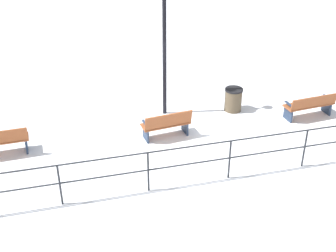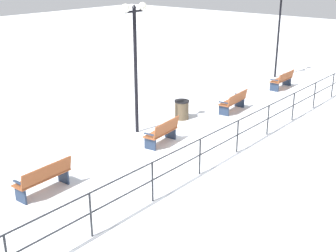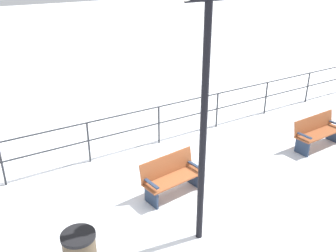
{
  "view_description": "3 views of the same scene",
  "coord_description": "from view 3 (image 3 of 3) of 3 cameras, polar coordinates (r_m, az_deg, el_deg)",
  "views": [
    {
      "loc": [
        -11.42,
        2.88,
        7.05
      ],
      "look_at": [
        -1.3,
        0.24,
        1.06
      ],
      "focal_mm": 48.67,
      "sensor_mm": 36.0,
      "label": 1
    },
    {
      "loc": [
        -9.52,
        10.98,
        5.96
      ],
      "look_at": [
        -0.55,
        0.15,
        0.81
      ],
      "focal_mm": 47.87,
      "sensor_mm": 36.0,
      "label": 2
    },
    {
      "loc": [
        5.94,
        -3.89,
        4.96
      ],
      "look_at": [
        -1.27,
        0.59,
        1.12
      ],
      "focal_mm": 40.15,
      "sensor_mm": 36.0,
      "label": 3
    }
  ],
  "objects": [
    {
      "name": "lamppost_middle",
      "position": [
        6.03,
        5.78,
        8.36
      ],
      "size": [
        0.3,
        1.14,
        4.68
      ],
      "color": "black",
      "rests_on": "ground"
    },
    {
      "name": "ground_plane",
      "position": [
        8.66,
        1.14,
        -10.61
      ],
      "size": [
        80.0,
        80.0,
        0.0
      ],
      "primitive_type": "plane",
      "color": "white",
      "rests_on": "ground"
    },
    {
      "name": "bench_third",
      "position": [
        8.52,
        0.52,
        -7.61
      ],
      "size": [
        0.72,
        1.5,
        0.9
      ],
      "rotation": [
        0.0,
        0.0,
        0.11
      ],
      "color": "brown",
      "rests_on": "ground"
    },
    {
      "name": "trash_bin",
      "position": [
        6.86,
        -13.2,
        -18.18
      ],
      "size": [
        0.59,
        0.59,
        0.78
      ],
      "color": "brown",
      "rests_on": "ground"
    },
    {
      "name": "bench_fourth",
      "position": [
        11.36,
        21.75,
        -0.78
      ],
      "size": [
        0.61,
        1.65,
        0.89
      ],
      "rotation": [
        0.0,
        0.0,
        0.04
      ],
      "color": "brown",
      "rests_on": "ground"
    },
    {
      "name": "waterfront_railing",
      "position": [
        10.21,
        -6.52,
        -0.04
      ],
      "size": [
        0.05,
        23.32,
        1.14
      ],
      "color": "#26282D",
      "rests_on": "ground"
    }
  ]
}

